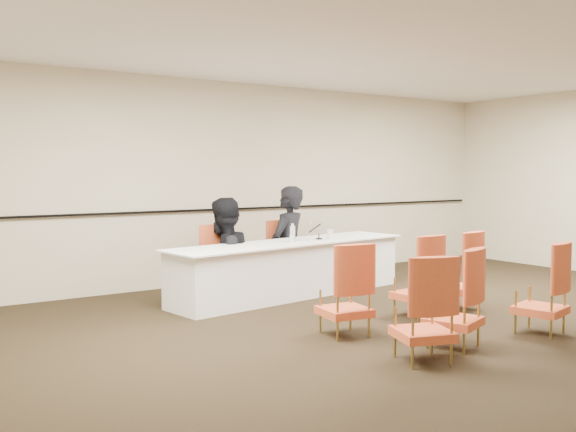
{
  "coord_description": "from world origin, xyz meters",
  "views": [
    {
      "loc": [
        -5.01,
        -4.46,
        1.67
      ],
      "look_at": [
        -0.17,
        2.6,
        1.07
      ],
      "focal_mm": 40.0,
      "sensor_mm": 36.0,
      "label": 1
    }
  ],
  "objects_px": {
    "panelist_second": "(223,267)",
    "coffee_cup": "(330,235)",
    "aud_chair_back_mid": "(453,298)",
    "aud_chair_back_right": "(541,288)",
    "panelist_main": "(288,252)",
    "panel_table": "(290,269)",
    "drinking_glass": "(292,238)",
    "panelist_main_chair": "(288,254)",
    "water_bottle": "(293,233)",
    "microphone": "(319,230)",
    "aud_chair_back_left": "(423,308)",
    "panelist_second_chair": "(223,261)",
    "aud_chair_front_left": "(344,289)",
    "aud_chair_front_mid": "(417,276)",
    "aud_chair_front_right": "(458,270)"
  },
  "relations": [
    {
      "from": "panelist_second",
      "to": "coffee_cup",
      "type": "height_order",
      "value": "panelist_second"
    },
    {
      "from": "aud_chair_back_mid",
      "to": "aud_chair_back_right",
      "type": "bearing_deg",
      "value": -26.72
    },
    {
      "from": "panelist_main",
      "to": "aud_chair_back_right",
      "type": "xyz_separation_m",
      "value": [
        0.61,
        -3.7,
        -0.02
      ]
    },
    {
      "from": "panelist_second",
      "to": "panel_table",
      "type": "bearing_deg",
      "value": 126.15
    },
    {
      "from": "panel_table",
      "to": "drinking_glass",
      "type": "xyz_separation_m",
      "value": [
        -0.02,
        -0.07,
        0.41
      ]
    },
    {
      "from": "panelist_main_chair",
      "to": "aud_chair_back_mid",
      "type": "xyz_separation_m",
      "value": [
        -0.53,
        -3.55,
        0.0
      ]
    },
    {
      "from": "panelist_main_chair",
      "to": "aud_chair_back_right",
      "type": "height_order",
      "value": "same"
    },
    {
      "from": "water_bottle",
      "to": "aud_chair_back_right",
      "type": "relative_size",
      "value": 0.25
    },
    {
      "from": "microphone",
      "to": "aud_chair_back_left",
      "type": "bearing_deg",
      "value": -139.49
    },
    {
      "from": "panelist_main_chair",
      "to": "coffee_cup",
      "type": "relative_size",
      "value": 6.92
    },
    {
      "from": "panelist_main",
      "to": "panelist_second_chair",
      "type": "relative_size",
      "value": 2.01
    },
    {
      "from": "panelist_second",
      "to": "aud_chair_front_left",
      "type": "xyz_separation_m",
      "value": [
        0.04,
        -2.48,
        0.08
      ]
    },
    {
      "from": "coffee_cup",
      "to": "drinking_glass",
      "type": "bearing_deg",
      "value": 178.61
    },
    {
      "from": "panelist_second",
      "to": "panelist_second_chair",
      "type": "distance_m",
      "value": 0.08
    },
    {
      "from": "panel_table",
      "to": "coffee_cup",
      "type": "distance_m",
      "value": 0.75
    },
    {
      "from": "panelist_second_chair",
      "to": "aud_chair_front_left",
      "type": "height_order",
      "value": "same"
    },
    {
      "from": "panelist_main",
      "to": "aud_chair_front_left",
      "type": "height_order",
      "value": "panelist_main"
    },
    {
      "from": "panelist_second",
      "to": "panelist_second_chair",
      "type": "bearing_deg",
      "value": 180.0
    },
    {
      "from": "panelist_second",
      "to": "drinking_glass",
      "type": "xyz_separation_m",
      "value": [
        0.76,
        -0.52,
        0.38
      ]
    },
    {
      "from": "panelist_main_chair",
      "to": "panelist_second",
      "type": "height_order",
      "value": "panelist_second"
    },
    {
      "from": "panelist_main_chair",
      "to": "aud_chair_back_mid",
      "type": "distance_m",
      "value": 3.59
    },
    {
      "from": "panelist_main_chair",
      "to": "aud_chair_back_left",
      "type": "distance_m",
      "value": 3.88
    },
    {
      "from": "microphone",
      "to": "water_bottle",
      "type": "height_order",
      "value": "microphone"
    },
    {
      "from": "coffee_cup",
      "to": "aud_chair_front_mid",
      "type": "bearing_deg",
      "value": -94.16
    },
    {
      "from": "panelist_main_chair",
      "to": "aud_chair_front_right",
      "type": "bearing_deg",
      "value": -78.45
    },
    {
      "from": "panelist_second",
      "to": "aud_chair_front_left",
      "type": "bearing_deg",
      "value": 67.15
    },
    {
      "from": "drinking_glass",
      "to": "coffee_cup",
      "type": "xyz_separation_m",
      "value": [
        0.63,
        -0.02,
        0.02
      ]
    },
    {
      "from": "panelist_second",
      "to": "panelist_main",
      "type": "bearing_deg",
      "value": 163.61
    },
    {
      "from": "coffee_cup",
      "to": "aud_chair_back_left",
      "type": "bearing_deg",
      "value": -114.08
    },
    {
      "from": "panelist_second_chair",
      "to": "panelist_main",
      "type": "bearing_deg",
      "value": 0.0
    },
    {
      "from": "panelist_main_chair",
      "to": "aud_chair_front_left",
      "type": "relative_size",
      "value": 1.0
    },
    {
      "from": "drinking_glass",
      "to": "aud_chair_front_mid",
      "type": "xyz_separation_m",
      "value": [
        0.5,
        -1.79,
        -0.3
      ]
    },
    {
      "from": "aud_chair_front_left",
      "to": "aud_chair_back_right",
      "type": "height_order",
      "value": "same"
    },
    {
      "from": "aud_chair_front_right",
      "to": "panel_table",
      "type": "bearing_deg",
      "value": 112.88
    },
    {
      "from": "panelist_second",
      "to": "aud_chair_back_right",
      "type": "distance_m",
      "value": 3.96
    },
    {
      "from": "panelist_second_chair",
      "to": "water_bottle",
      "type": "xyz_separation_m",
      "value": [
        0.82,
        -0.44,
        0.37
      ]
    },
    {
      "from": "panelist_second",
      "to": "aud_chair_front_right",
      "type": "relative_size",
      "value": 1.94
    },
    {
      "from": "panelist_second_chair",
      "to": "aud_chair_front_right",
      "type": "bearing_deg",
      "value": -56.51
    },
    {
      "from": "aud_chair_front_right",
      "to": "coffee_cup",
      "type": "bearing_deg",
      "value": 98.29
    },
    {
      "from": "panelist_second",
      "to": "water_bottle",
      "type": "xyz_separation_m",
      "value": [
        0.82,
        -0.44,
        0.45
      ]
    },
    {
      "from": "panelist_main_chair",
      "to": "aud_chair_front_mid",
      "type": "xyz_separation_m",
      "value": [
        0.11,
        -2.45,
        0.0
      ]
    },
    {
      "from": "microphone",
      "to": "aud_chair_front_right",
      "type": "distance_m",
      "value": 2.01
    },
    {
      "from": "aud_chair_front_right",
      "to": "aud_chair_back_right",
      "type": "distance_m",
      "value": 1.29
    },
    {
      "from": "panelist_main_chair",
      "to": "panelist_second_chair",
      "type": "xyz_separation_m",
      "value": [
        -1.14,
        -0.15,
        0.0
      ]
    },
    {
      "from": "coffee_cup",
      "to": "aud_chair_front_left",
      "type": "bearing_deg",
      "value": -124.67
    },
    {
      "from": "panelist_main_chair",
      "to": "microphone",
      "type": "xyz_separation_m",
      "value": [
        0.11,
        -0.6,
        0.38
      ]
    },
    {
      "from": "aud_chair_front_right",
      "to": "aud_chair_back_right",
      "type": "bearing_deg",
      "value": -110.26
    },
    {
      "from": "panelist_second",
      "to": "aud_chair_back_right",
      "type": "height_order",
      "value": "panelist_second"
    },
    {
      "from": "microphone",
      "to": "aud_chair_front_mid",
      "type": "distance_m",
      "value": 1.9
    },
    {
      "from": "panelist_second_chair",
      "to": "aud_chair_back_left",
      "type": "height_order",
      "value": "same"
    }
  ]
}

